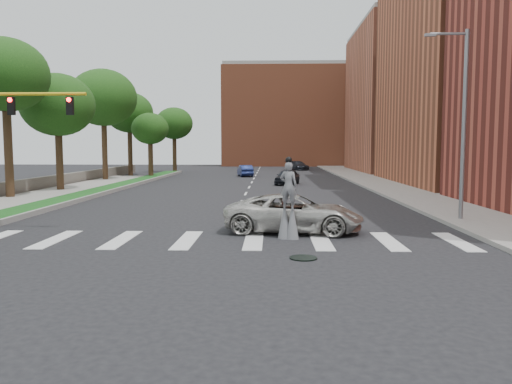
% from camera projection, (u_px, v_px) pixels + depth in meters
% --- Properties ---
extents(ground_plane, '(160.00, 160.00, 0.00)m').
position_uv_depth(ground_plane, '(218.00, 246.00, 18.19)').
color(ground_plane, black).
rests_on(ground_plane, ground).
extents(grass_median, '(2.00, 60.00, 0.25)m').
position_uv_depth(grass_median, '(97.00, 192.00, 38.44)').
color(grass_median, '#144818').
rests_on(grass_median, ground).
extents(median_curb, '(0.20, 60.00, 0.28)m').
position_uv_depth(median_curb, '(110.00, 191.00, 38.40)').
color(median_curb, gray).
rests_on(median_curb, ground).
extents(sidewalk_right, '(5.00, 90.00, 0.18)m').
position_uv_depth(sidewalk_right, '(394.00, 188.00, 42.68)').
color(sidewalk_right, gray).
rests_on(sidewalk_right, ground).
extents(stone_wall, '(0.50, 56.00, 1.10)m').
position_uv_depth(stone_wall, '(39.00, 184.00, 40.56)').
color(stone_wall, '#5F5951').
rests_on(stone_wall, ground).
extents(manhole, '(0.90, 0.90, 0.04)m').
position_uv_depth(manhole, '(303.00, 258.00, 16.10)').
color(manhole, black).
rests_on(manhole, ground).
extents(building_mid, '(16.00, 22.00, 24.00)m').
position_uv_depth(building_mid, '(487.00, 56.00, 46.28)').
color(building_mid, '#AB5536').
rests_on(building_mid, ground).
extents(building_far, '(16.00, 22.00, 20.00)m').
position_uv_depth(building_far, '(413.00, 101.00, 70.35)').
color(building_far, '#B96044').
rests_on(building_far, ground).
extents(building_backdrop, '(26.00, 14.00, 18.00)m').
position_uv_depth(building_backdrop, '(293.00, 118.00, 94.82)').
color(building_backdrop, '#AB5536').
rests_on(building_backdrop, ground).
extents(streetlight, '(2.05, 0.20, 9.00)m').
position_uv_depth(streetlight, '(462.00, 119.00, 23.38)').
color(streetlight, slate).
rests_on(streetlight, ground).
extents(stilt_performer, '(0.82, 0.65, 3.21)m').
position_uv_depth(stilt_performer, '(288.00, 205.00, 19.43)').
color(stilt_performer, '#342315').
rests_on(stilt_performer, ground).
extents(suv_crossing, '(6.07, 3.31, 1.61)m').
position_uv_depth(suv_crossing, '(294.00, 213.00, 21.01)').
color(suv_crossing, '#B6B3AC').
rests_on(suv_crossing, ground).
extents(car_near, '(2.79, 4.61, 1.47)m').
position_uv_depth(car_near, '(287.00, 177.00, 47.13)').
color(car_near, black).
rests_on(car_near, ground).
extents(car_mid, '(2.23, 4.34, 1.36)m').
position_uv_depth(car_mid, '(245.00, 171.00, 59.93)').
color(car_mid, navy).
rests_on(car_mid, ground).
extents(car_far, '(3.64, 5.07, 1.36)m').
position_uv_depth(car_far, '(298.00, 166.00, 75.83)').
color(car_far, black).
rests_on(car_far, ground).
extents(tree_2, '(5.78, 5.78, 10.85)m').
position_uv_depth(tree_2, '(5.00, 75.00, 33.32)').
color(tree_2, '#342315').
rests_on(tree_2, ground).
extents(tree_3, '(5.79, 5.79, 9.33)m').
position_uv_depth(tree_3, '(58.00, 105.00, 39.27)').
color(tree_3, '#342315').
rests_on(tree_3, ground).
extents(tree_4, '(6.84, 6.84, 11.50)m').
position_uv_depth(tree_4, '(103.00, 98.00, 51.16)').
color(tree_4, '#342315').
rests_on(tree_4, ground).
extents(tree_5, '(5.78, 5.78, 10.17)m').
position_uv_depth(tree_5, '(129.00, 113.00, 60.76)').
color(tree_5, '#342315').
rests_on(tree_5, ground).
extents(tree_6, '(4.23, 4.23, 7.43)m').
position_uv_depth(tree_6, '(150.00, 129.00, 56.99)').
color(tree_6, '#342315').
rests_on(tree_6, ground).
extents(tree_7, '(5.15, 5.15, 8.95)m').
position_uv_depth(tree_7, '(174.00, 124.00, 68.68)').
color(tree_7, '#342315').
rests_on(tree_7, ground).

